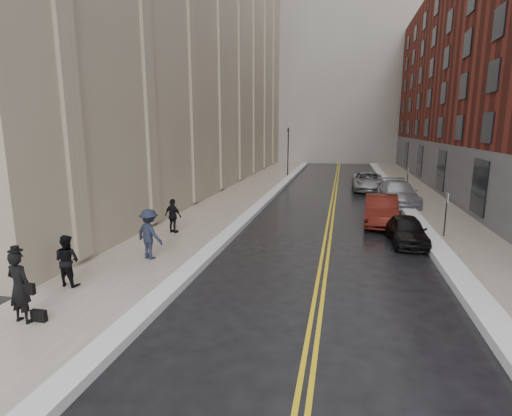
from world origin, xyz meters
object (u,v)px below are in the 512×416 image
at_px(car_black, 407,230).
at_px(pedestrian_main, 20,287).
at_px(car_silver_near, 398,193).
at_px(pedestrian_c, 173,216).
at_px(pedestrian_a, 67,260).
at_px(pedestrian_b, 149,234).
at_px(car_maroon, 381,210).
at_px(car_silver_far, 368,181).

height_order(car_black, pedestrian_main, pedestrian_main).
relative_size(car_silver_near, pedestrian_c, 3.33).
relative_size(pedestrian_a, pedestrian_c, 1.01).
relative_size(pedestrian_main, pedestrian_b, 0.99).
xyz_separation_m(car_maroon, car_silver_far, (0.00, 12.32, -0.03)).
height_order(car_maroon, car_silver_near, car_silver_near).
bearing_deg(car_black, pedestrian_a, -148.65).
bearing_deg(pedestrian_a, car_silver_near, -119.48).
bearing_deg(pedestrian_a, car_maroon, -127.32).
bearing_deg(pedestrian_main, car_maroon, -119.35).
relative_size(car_silver_far, pedestrian_a, 3.26).
relative_size(car_silver_far, pedestrian_c, 3.28).
relative_size(car_silver_far, pedestrian_b, 2.78).
xyz_separation_m(car_silver_far, pedestrian_c, (-10.11, -16.89, 0.22)).
xyz_separation_m(car_silver_near, pedestrian_a, (-12.34, -17.47, 0.19)).
relative_size(car_maroon, car_silver_far, 0.88).
xyz_separation_m(pedestrian_a, pedestrian_c, (0.63, 6.92, -0.01)).
xyz_separation_m(car_black, pedestrian_a, (-11.57, -7.87, 0.36)).
bearing_deg(car_black, car_maroon, 100.10).
bearing_deg(pedestrian_c, pedestrian_b, 118.66).
relative_size(car_black, pedestrian_main, 1.91).
bearing_deg(pedestrian_c, car_black, -156.86).
xyz_separation_m(car_black, car_maroon, (-0.83, 3.62, 0.16)).
bearing_deg(pedestrian_b, pedestrian_a, 89.36).
relative_size(car_maroon, pedestrian_a, 2.85).
xyz_separation_m(pedestrian_main, pedestrian_b, (0.86, 5.55, 0.01)).
bearing_deg(car_maroon, car_silver_near, 78.35).
bearing_deg(pedestrian_c, pedestrian_main, 107.24).
relative_size(car_black, pedestrian_a, 2.21).
distance_m(car_silver_far, pedestrian_a, 26.12).
height_order(pedestrian_a, pedestrian_c, pedestrian_a).
distance_m(car_silver_far, pedestrian_c, 19.68).
bearing_deg(pedestrian_c, car_silver_far, -102.73).
bearing_deg(car_silver_far, car_maroon, -90.80).
height_order(car_silver_near, car_silver_far, car_silver_near).
distance_m(car_silver_far, pedestrian_b, 22.76).
xyz_separation_m(car_maroon, pedestrian_c, (-10.11, -4.57, 0.19)).
xyz_separation_m(car_black, pedestrian_main, (-11.09, -10.34, 0.49)).
relative_size(pedestrian_main, pedestrian_c, 1.17).
bearing_deg(pedestrian_b, pedestrian_main, 103.98).
bearing_deg(pedestrian_main, car_silver_near, -113.77).
bearing_deg(pedestrian_main, pedestrian_c, -83.95).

